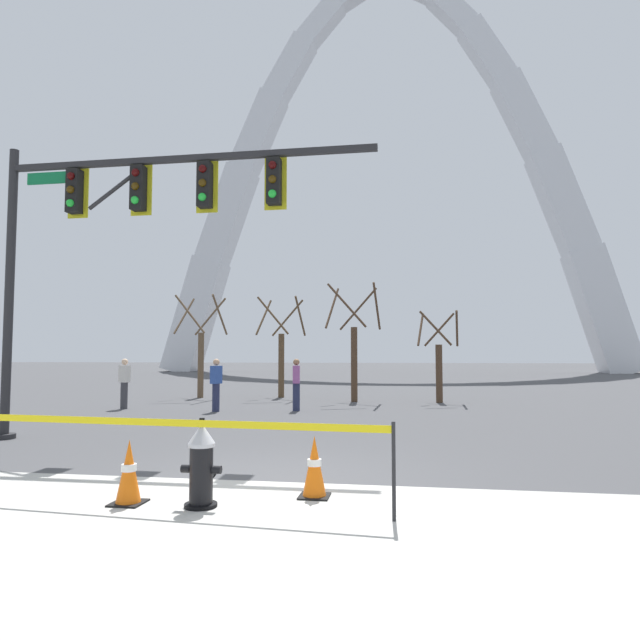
{
  "coord_description": "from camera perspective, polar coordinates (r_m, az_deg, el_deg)",
  "views": [
    {
      "loc": [
        1.78,
        -7.33,
        1.69
      ],
      "look_at": [
        -0.15,
        5.0,
        2.5
      ],
      "focal_mm": 30.75,
      "sensor_mm": 36.0,
      "label": 1
    }
  ],
  "objects": [
    {
      "name": "ground_plane",
      "position": [
        7.73,
        -4.85,
        -16.33
      ],
      "size": [
        240.0,
        240.0,
        0.0
      ],
      "primitive_type": "plane",
      "color": "#474749"
    },
    {
      "name": "sidewalk_near_curb",
      "position": [
        4.06,
        -20.58,
        -28.01
      ],
      "size": [
        40.0,
        8.0,
        0.01
      ],
      "primitive_type": "cube",
      "color": "#B7B5AD",
      "rests_on": "ground"
    },
    {
      "name": "fire_hydrant",
      "position": [
        6.46,
        -12.22,
        -14.54
      ],
      "size": [
        0.46,
        0.48,
        0.99
      ],
      "color": "black",
      "rests_on": "ground"
    },
    {
      "name": "caution_tape_barrier",
      "position": [
        6.58,
        -15.76,
        -12.33
      ],
      "size": [
        5.16,
        0.42,
        1.01
      ],
      "color": "#232326",
      "rests_on": "ground"
    },
    {
      "name": "traffic_cone_by_hydrant",
      "position": [
        6.82,
        -19.27,
        -14.76
      ],
      "size": [
        0.36,
        0.36,
        0.73
      ],
      "color": "black",
      "rests_on": "ground"
    },
    {
      "name": "traffic_cone_mid_sidewalk",
      "position": [
        6.76,
        -0.59,
        -15.07
      ],
      "size": [
        0.36,
        0.36,
        0.73
      ],
      "color": "black",
      "rests_on": "ground"
    },
    {
      "name": "traffic_signal_gantry",
      "position": [
        11.93,
        -20.26,
        9.67
      ],
      "size": [
        7.82,
        0.44,
        6.0
      ],
      "color": "#232326",
      "rests_on": "ground"
    },
    {
      "name": "monument_arch",
      "position": [
        58.81,
        6.94,
        13.05
      ],
      "size": [
        47.91,
        3.33,
        42.91
      ],
      "color": "silver",
      "rests_on": "ground"
    },
    {
      "name": "tree_far_left",
      "position": [
        22.63,
        -12.3,
        -3.3
      ],
      "size": [
        1.89,
        1.9,
        4.1
      ],
      "color": "brown",
      "rests_on": "ground"
    },
    {
      "name": "tree_left_mid",
      "position": [
        22.32,
        -4.06,
        -3.43
      ],
      "size": [
        1.87,
        1.88,
        4.04
      ],
      "color": "brown",
      "rests_on": "ground"
    },
    {
      "name": "tree_center_left",
      "position": [
        20.23,
        3.56,
        -3.08
      ],
      "size": [
        1.98,
        1.99,
        4.3
      ],
      "color": "#473323",
      "rests_on": "ground"
    },
    {
      "name": "tree_center_right",
      "position": [
        20.27,
        12.26,
        -4.29
      ],
      "size": [
        1.53,
        1.54,
        3.28
      ],
      "color": "#473323",
      "rests_on": "ground"
    },
    {
      "name": "pedestrian_walking_left",
      "position": [
        18.55,
        -19.69,
        -6.2
      ],
      "size": [
        0.39,
        0.31,
        1.59
      ],
      "color": "#38383D",
      "rests_on": "ground"
    },
    {
      "name": "pedestrian_standing_center",
      "position": [
        16.95,
        -10.77,
        -6.6
      ],
      "size": [
        0.31,
        0.39,
        1.59
      ],
      "color": "#232847",
      "rests_on": "ground"
    },
    {
      "name": "pedestrian_walking_right",
      "position": [
        16.91,
        -2.48,
        -6.67
      ],
      "size": [
        0.24,
        0.36,
        1.59
      ],
      "color": "#232847",
      "rests_on": "ground"
    }
  ]
}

